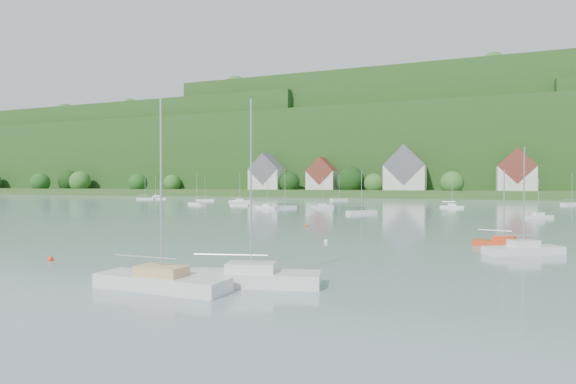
{
  "coord_description": "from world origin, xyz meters",
  "views": [
    {
      "loc": [
        27.9,
        -4.12,
        5.48
      ],
      "look_at": [
        -2.25,
        75.0,
        4.0
      ],
      "focal_mm": 29.2,
      "sensor_mm": 36.0,
      "label": 1
    }
  ],
  "objects": [
    {
      "name": "forested_ridge",
      "position": [
        0.39,
        268.57,
        22.89
      ],
      "size": [
        620.0,
        181.22,
        69.89
      ],
      "color": "#194215",
      "rests_on": "ground"
    },
    {
      "name": "mooring_buoy_3",
      "position": [
        8.88,
        52.29,
        0.0
      ],
      "size": [
        0.43,
        0.43,
        0.43
      ],
      "primitive_type": "sphere",
      "color": "#FE4313",
      "rests_on": "ground"
    },
    {
      "name": "near_sailboat_2",
      "position": [
        13.18,
        16.09,
        0.49
      ],
      "size": [
        7.43,
        2.34,
        9.94
      ],
      "rotation": [
        0.0,
        0.0,
        -0.04
      ],
      "color": "silver",
      "rests_on": "ground"
    },
    {
      "name": "mooring_buoy_0",
      "position": [
        0.24,
        20.9,
        0.0
      ],
      "size": [
        0.41,
        0.41,
        0.41
      ],
      "primitive_type": "sphere",
      "color": "#FE4313",
      "rests_on": "ground"
    },
    {
      "name": "village_building_3",
      "position": [
        45.0,
        186.0,
        9.43
      ],
      "size": [
        13.0,
        10.4,
        15.5
      ],
      "color": "silver",
      "rests_on": "far_shore_strip"
    },
    {
      "name": "mooring_buoy_1",
      "position": [
        15.76,
        37.69,
        0.0
      ],
      "size": [
        0.41,
        0.41,
        0.41
      ],
      "primitive_type": "sphere",
      "color": "white",
      "rests_on": "ground"
    },
    {
      "name": "near_sailboat_3",
      "position": [
        32.1,
        36.25,
        0.44
      ],
      "size": [
        6.17,
        4.75,
        8.36
      ],
      "rotation": [
        0.0,
        0.0,
        0.56
      ],
      "color": "silver",
      "rests_on": "ground"
    },
    {
      "name": "village_building_2",
      "position": [
        5.0,
        188.0,
        10.27
      ],
      "size": [
        16.0,
        11.44,
        18.0
      ],
      "color": "silver",
      "rests_on": "far_shore_strip"
    },
    {
      "name": "village_building_0",
      "position": [
        -55.0,
        187.0,
        9.51
      ],
      "size": [
        14.0,
        10.4,
        16.0
      ],
      "color": "silver",
      "rests_on": "far_shore_strip"
    },
    {
      "name": "far_shore_strip",
      "position": [
        0.0,
        200.0,
        1.5
      ],
      "size": [
        600.0,
        60.0,
        3.0
      ],
      "primitive_type": "cube",
      "color": "#284D1D",
      "rests_on": "ground"
    },
    {
      "name": "village_building_1",
      "position": [
        -30.0,
        189.0,
        8.75
      ],
      "size": [
        12.0,
        9.36,
        14.0
      ],
      "color": "silver",
      "rests_on": "far_shore_strip"
    },
    {
      "name": "near_sailboat_4",
      "position": [
        17.11,
        18.62,
        0.5
      ],
      "size": [
        7.71,
        3.85,
        10.03
      ],
      "rotation": [
        0.0,
        0.0,
        0.25
      ],
      "color": "silver",
      "rests_on": "ground"
    },
    {
      "name": "near_sailboat_5",
      "position": [
        30.99,
        40.35,
        0.4
      ],
      "size": [
        5.13,
        2.61,
        6.67
      ],
      "rotation": [
        0.0,
        0.0,
        -0.26
      ],
      "color": "red",
      "rests_on": "ground"
    },
    {
      "name": "far_sailboat_cluster",
      "position": [
        -3.25,
        117.54,
        0.37
      ],
      "size": [
        198.97,
        80.07,
        8.71
      ],
      "color": "silver",
      "rests_on": "ground"
    }
  ]
}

